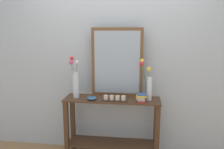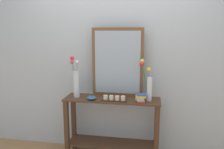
{
  "view_description": "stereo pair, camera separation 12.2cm",
  "coord_description": "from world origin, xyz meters",
  "views": [
    {
      "loc": [
        0.36,
        -2.73,
        1.72
      ],
      "look_at": [
        0.0,
        0.0,
        1.17
      ],
      "focal_mm": 35.5,
      "sensor_mm": 36.0,
      "label": 1
    },
    {
      "loc": [
        0.48,
        -2.71,
        1.72
      ],
      "look_at": [
        0.0,
        0.0,
        1.17
      ],
      "focal_mm": 35.5,
      "sensor_mm": 36.0,
      "label": 2
    }
  ],
  "objects": [
    {
      "name": "book_stack",
      "position": [
        0.37,
        -0.09,
        0.91
      ],
      "size": [
        0.13,
        0.1,
        0.1
      ],
      "color": "#C63338",
      "rests_on": "console_table"
    },
    {
      "name": "wall_back",
      "position": [
        0.0,
        0.3,
        1.35
      ],
      "size": [
        6.4,
        0.08,
        2.7
      ],
      "primitive_type": "cube",
      "color": "#B2BCC1",
      "rests_on": "ground"
    },
    {
      "name": "candle_tray",
      "position": [
        0.04,
        -0.09,
        0.88
      ],
      "size": [
        0.32,
        0.09,
        0.07
      ],
      "color": "#382316",
      "rests_on": "console_table"
    },
    {
      "name": "mirror_leaning",
      "position": [
        0.05,
        0.14,
        1.31
      ],
      "size": [
        0.68,
        0.03,
        0.9
      ],
      "color": "brown",
      "rests_on": "console_table"
    },
    {
      "name": "console_table",
      "position": [
        0.0,
        0.0,
        0.51
      ],
      "size": [
        1.24,
        0.35,
        0.85
      ],
      "color": "#472D1C",
      "rests_on": "ground"
    },
    {
      "name": "tall_vase_left",
      "position": [
        -0.48,
        -0.01,
        1.07
      ],
      "size": [
        0.16,
        0.19,
        0.55
      ],
      "color": "silver",
      "rests_on": "console_table"
    },
    {
      "name": "decorative_bowl",
      "position": [
        -0.25,
        -0.1,
        0.88
      ],
      "size": [
        0.12,
        0.12,
        0.05
      ],
      "color": "#2D5B84",
      "rests_on": "console_table"
    },
    {
      "name": "vase_right",
      "position": [
        0.45,
        0.01,
        1.09
      ],
      "size": [
        0.17,
        0.14,
        0.52
      ],
      "color": "silver",
      "rests_on": "console_table"
    }
  ]
}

